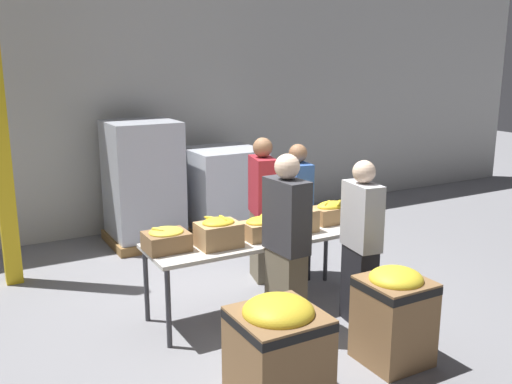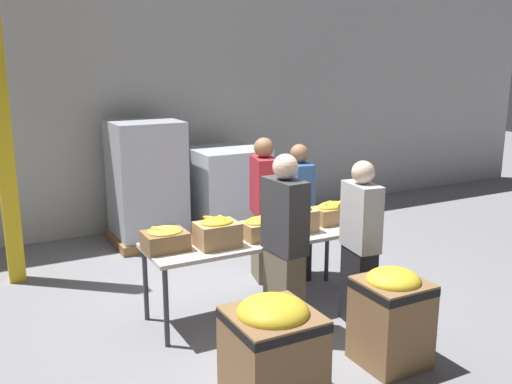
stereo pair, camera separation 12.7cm
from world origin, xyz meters
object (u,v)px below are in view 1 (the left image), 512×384
at_px(donation_bin_1, 394,312).
at_px(pallet_stack_1, 143,184).
at_px(banana_box_1, 218,232).
at_px(pallet_stack_0, 224,192).
at_px(banana_box_3, 296,218).
at_px(volunteer_1, 286,247).
at_px(volunteer_0, 263,210).
at_px(sorting_table, 258,242).
at_px(banana_box_4, 331,212).
at_px(volunteer_3, 361,244).
at_px(volunteer_2, 297,212).
at_px(banana_box_0, 166,239).
at_px(donation_bin_0, 278,346).
at_px(banana_box_2, 262,227).

distance_m(donation_bin_1, pallet_stack_1, 4.36).
distance_m(banana_box_1, pallet_stack_0, 3.05).
bearing_deg(pallet_stack_1, pallet_stack_0, -7.06).
height_order(banana_box_3, volunteer_1, volunteer_1).
distance_m(banana_box_3, volunteer_0, 0.79).
distance_m(sorting_table, pallet_stack_1, 2.78).
bearing_deg(banana_box_3, volunteer_0, 87.10).
relative_size(banana_box_1, banana_box_4, 1.00).
bearing_deg(volunteer_0, volunteer_3, 24.00).
bearing_deg(banana_box_3, volunteer_2, 55.93).
distance_m(banana_box_0, banana_box_1, 0.51).
height_order(volunteer_0, donation_bin_0, volunteer_0).
distance_m(banana_box_4, donation_bin_1, 1.68).
bearing_deg(banana_box_4, banana_box_1, -174.48).
bearing_deg(sorting_table, volunteer_1, -91.46).
relative_size(banana_box_1, donation_bin_1, 0.47).
xyz_separation_m(banana_box_4, volunteer_1, (-0.98, -0.63, -0.06)).
bearing_deg(banana_box_1, sorting_table, 10.74).
xyz_separation_m(volunteer_1, pallet_stack_1, (-0.30, 3.34, -0.01)).
distance_m(volunteer_0, volunteer_1, 1.40).
bearing_deg(banana_box_2, banana_box_4, 7.64).
bearing_deg(pallet_stack_1, volunteer_1, -84.89).
bearing_deg(donation_bin_0, banana_box_4, 43.54).
bearing_deg(banana_box_1, banana_box_4, 5.52).
bearing_deg(pallet_stack_0, sorting_table, -108.67).
bearing_deg(banana_box_4, donation_bin_1, -106.17).
bearing_deg(donation_bin_0, banana_box_2, 64.81).
bearing_deg(banana_box_0, pallet_stack_0, 54.09).
distance_m(volunteer_0, donation_bin_0, 2.54).
height_order(volunteer_0, donation_bin_1, volunteer_0).
bearing_deg(banana_box_3, donation_bin_1, -86.82).
xyz_separation_m(banana_box_4, donation_bin_1, (-0.45, -1.55, -0.48)).
xyz_separation_m(sorting_table, donation_bin_1, (0.52, -1.50, -0.29)).
distance_m(banana_box_3, pallet_stack_0, 2.72).
height_order(banana_box_2, banana_box_4, banana_box_4).
distance_m(volunteer_0, pallet_stack_1, 2.17).
height_order(banana_box_0, banana_box_2, banana_box_0).
bearing_deg(banana_box_2, volunteer_1, -92.66).
xyz_separation_m(banana_box_1, pallet_stack_0, (1.37, 2.70, -0.32)).
xyz_separation_m(banana_box_2, volunteer_0, (0.47, 0.81, -0.08)).
relative_size(banana_box_1, volunteer_3, 0.25).
relative_size(volunteer_0, volunteer_1, 0.97).
height_order(volunteer_1, pallet_stack_0, volunteer_1).
bearing_deg(banana_box_4, banana_box_2, -172.36).
relative_size(sorting_table, banana_box_2, 6.12).
bearing_deg(donation_bin_0, donation_bin_1, 0.00).
bearing_deg(donation_bin_0, pallet_stack_1, 85.37).
height_order(banana_box_0, banana_box_1, banana_box_1).
relative_size(banana_box_2, donation_bin_0, 0.45).
bearing_deg(sorting_table, banana_box_1, -169.26).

